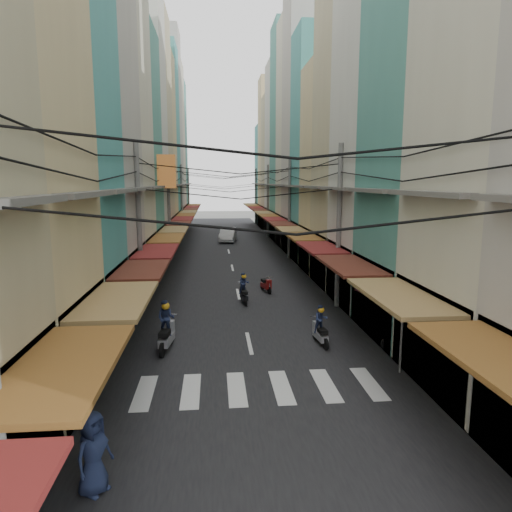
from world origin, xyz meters
TOP-DOWN VIEW (x-y plane):
  - ground at (0.00, 0.00)m, footprint 160.00×160.00m
  - road at (0.00, 20.00)m, footprint 10.00×80.00m
  - sidewalk_left at (-6.50, 20.00)m, footprint 3.00×80.00m
  - sidewalk_right at (6.50, 20.00)m, footprint 3.00×80.00m
  - crosswalk at (-0.00, -6.00)m, footprint 7.55×2.40m
  - building_row_left at (-7.92, 16.56)m, footprint 7.80×67.67m
  - building_row_right at (7.92, 16.45)m, footprint 7.80×68.98m
  - utility_poles at (0.00, 15.01)m, footprint 10.20×66.13m
  - white_car at (0.17, 29.06)m, footprint 5.45×2.70m
  - bicycle at (7.50, -1.08)m, footprint 1.81×0.79m
  - moving_scooters at (-0.45, 0.12)m, footprint 6.46×10.66m
  - parked_scooters at (4.32, -3.63)m, footprint 12.92×12.86m
  - pedestrians at (-3.99, 1.70)m, footprint 12.99×26.19m
  - market_umbrella at (5.52, -1.64)m, footprint 2.42×2.42m
  - traffic_sign at (4.79, -5.27)m, footprint 0.10×0.57m

SIDE VIEW (x-z plane):
  - ground at x=0.00m, z-range 0.00..0.00m
  - white_car at x=0.17m, z-range -0.92..0.92m
  - bicycle at x=7.50m, z-range -0.61..0.61m
  - road at x=0.00m, z-range 0.00..0.02m
  - crosswalk at x=0.00m, z-range 0.02..0.03m
  - sidewalk_left at x=-6.50m, z-range 0.00..0.06m
  - sidewalk_right at x=6.50m, z-range 0.00..0.06m
  - parked_scooters at x=4.32m, z-range -0.02..1.00m
  - moving_scooters at x=-0.45m, z-range -0.44..1.50m
  - pedestrians at x=-3.99m, z-range -0.09..2.15m
  - traffic_sign at x=4.79m, z-range 0.56..3.17m
  - market_umbrella at x=5.52m, z-range 0.97..3.52m
  - utility_poles at x=0.00m, z-range 2.49..10.69m
  - building_row_right at x=7.92m, z-range -1.89..20.71m
  - building_row_left at x=-7.92m, z-range -2.07..21.63m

